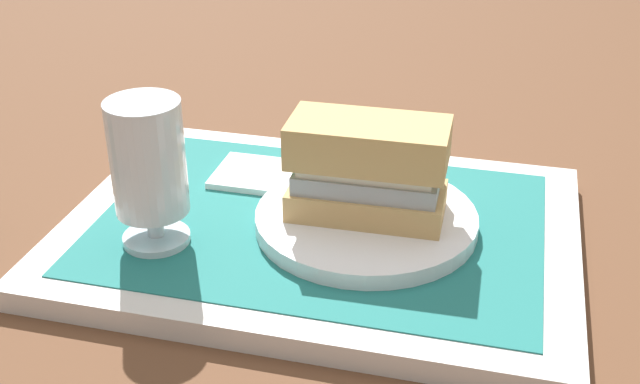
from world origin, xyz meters
The scene contains 7 objects.
ground_plane centered at (0.00, 0.00, 0.00)m, with size 3.00×3.00×0.00m, color brown.
tray centered at (0.00, 0.00, 0.01)m, with size 0.44×0.32×0.02m, color silver.
placemat centered at (0.00, 0.00, 0.02)m, with size 0.38×0.27×0.00m, color #1E6B66.
plate centered at (-0.04, 0.00, 0.03)m, with size 0.19×0.19×0.01m, color white.
sandwich centered at (-0.04, 0.00, 0.08)m, with size 0.13×0.07×0.08m.
beer_glass centered at (0.12, 0.06, 0.09)m, with size 0.06×0.06×0.12m.
napkin_folded centered at (0.07, -0.07, 0.02)m, with size 0.09×0.07×0.01m, color white.
Camera 1 is at (-0.15, 0.59, 0.38)m, focal length 45.34 mm.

